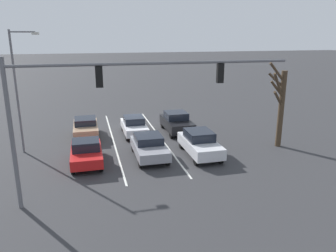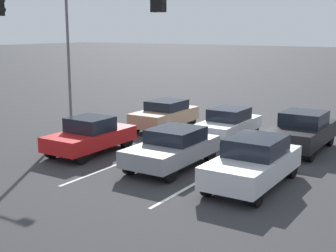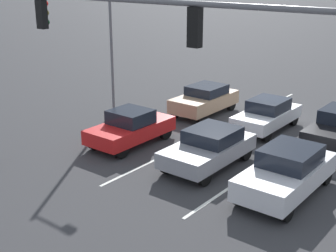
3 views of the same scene
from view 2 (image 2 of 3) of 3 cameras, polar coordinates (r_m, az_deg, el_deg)
The scene contains 11 objects.
ground_plane at distance 23.04m, azimuth 8.37°, elevation -1.20°, with size 240.00×240.00×0.00m, color #333335.
lane_stripe_left_divider at distance 20.54m, azimuth 10.65°, elevation -2.86°, with size 0.12×16.07×0.01m, color silver.
lane_stripe_center_divider at distance 22.10m, azimuth 1.88°, elevation -1.62°, with size 0.12×16.07×0.01m, color silver.
car_gray_midlane_front at distance 17.48m, azimuth 0.57°, elevation -2.63°, with size 1.94×4.14×1.47m.
car_red_rightlane_front at distance 19.76m, azimuth -9.46°, elevation -1.14°, with size 1.86×4.01×1.53m.
car_silver_leftlane_front at distance 15.69m, azimuth 10.38°, elevation -4.31°, with size 1.88×4.40×1.63m.
car_tan_rightlane_second at distance 24.18m, azimuth -0.37°, elevation 1.41°, with size 1.83×4.00×1.49m.
car_black_leftlane_second at distance 20.76m, azimuth 16.02°, elevation -0.59°, with size 1.94×4.23×1.66m.
car_white_midlane_second at distance 22.11m, azimuth 7.36°, elevation 0.29°, with size 1.74×4.06×1.48m.
traffic_signal_gantry at distance 15.23m, azimuth -19.34°, elevation 11.44°, with size 13.32×0.37×6.93m.
street_lamp_right_shoulder at distance 24.31m, azimuth -11.81°, elevation 10.42°, with size 1.82×0.24×8.11m.
Camera 2 is at (-9.15, 20.52, 5.11)m, focal length 50.00 mm.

